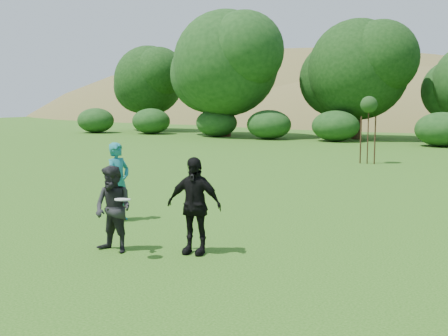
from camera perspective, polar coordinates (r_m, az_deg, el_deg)
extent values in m
plane|color=#19470C|center=(11.13, -7.50, -7.31)|extent=(120.00, 120.00, 0.00)
imported|color=#1A6E76|center=(12.88, -10.71, -1.38)|extent=(0.48, 0.68, 1.78)
imported|color=black|center=(10.28, -11.18, -4.13)|extent=(0.78, 0.62, 1.57)
imported|color=black|center=(9.98, -3.07, -3.82)|extent=(1.07, 0.58, 1.74)
cylinder|color=white|center=(9.67, -10.27, -3.17)|extent=(0.27, 0.27, 0.05)
cylinder|color=#372215|center=(24.43, 14.42, 3.34)|extent=(0.05, 0.05, 2.50)
sphere|color=#1E4016|center=(24.38, 14.51, 6.27)|extent=(0.70, 0.70, 0.70)
cylinder|color=#382216|center=(24.52, 13.72, 2.79)|extent=(0.06, 0.06, 2.00)
cylinder|color=#382216|center=(24.37, 15.08, 2.72)|extent=(0.06, 0.06, 2.00)
ellipsoid|color=olive|center=(86.01, 6.87, -2.89)|extent=(110.00, 70.00, 44.00)
ellipsoid|color=olive|center=(68.45, 18.80, -2.06)|extent=(80.00, 50.00, 28.00)
cylinder|color=#3A2616|center=(48.01, -7.59, 5.32)|extent=(0.65, 0.65, 2.62)
sphere|color=#194214|center=(48.01, -7.65, 8.80)|extent=(5.80, 5.80, 5.80)
cylinder|color=#3A2616|center=(40.63, 0.19, 5.44)|extent=(0.73, 0.73, 3.15)
sphere|color=#194214|center=(40.69, 0.19, 10.59)|extent=(7.54, 7.54, 7.54)
cylinder|color=#3A2616|center=(39.11, 13.33, 4.93)|extent=(0.68, 0.68, 2.80)
sphere|color=#194214|center=(39.14, 13.47, 9.69)|extent=(6.73, 6.73, 6.73)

